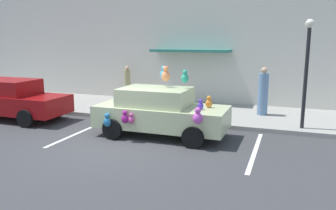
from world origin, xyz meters
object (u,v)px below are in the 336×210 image
Objects in this scene: teddy_bear_on_sidewalk at (133,105)px; parked_sedan_behind at (11,99)px; street_lamp_post at (307,62)px; pedestrian_near_shopfront at (263,93)px; plush_covered_car at (160,111)px; pedestrian_walking_past at (127,84)px.

parked_sedan_behind is at bearing -156.50° from teddy_bear_on_sidewalk.
pedestrian_near_shopfront is (-1.42, 1.64, -1.34)m from street_lamp_post.
pedestrian_near_shopfront is at bearing 18.04° from teddy_bear_on_sidewalk.
plush_covered_car reaches higher than pedestrian_near_shopfront.
pedestrian_near_shopfront reaches higher than teddy_bear_on_sidewalk.
teddy_bear_on_sidewalk is 0.47× the size of pedestrian_walking_past.
parked_sedan_behind is (-6.26, 0.18, -0.01)m from plush_covered_car.
pedestrian_walking_past is (-6.47, 1.21, -0.08)m from pedestrian_near_shopfront.
parked_sedan_behind is 1.26× the size of street_lamp_post.
pedestrian_near_shopfront is (9.14, 3.45, 0.22)m from parked_sedan_behind.
plush_covered_car is 2.54× the size of pedestrian_walking_past.
plush_covered_car is 0.93× the size of parked_sedan_behind.
street_lamp_post is at bearing 24.79° from plush_covered_car.
plush_covered_car is at bearing -46.62° from teddy_bear_on_sidewalk.
teddy_bear_on_sidewalk is at bearing -59.30° from pedestrian_walking_past.
plush_covered_car is 1.18× the size of street_lamp_post.
pedestrian_walking_past is (-1.65, 2.78, 0.42)m from teddy_bear_on_sidewalk.
teddy_bear_on_sidewalk is (-1.95, 2.06, -0.29)m from plush_covered_car.
teddy_bear_on_sidewalk is (4.32, 1.88, -0.28)m from parked_sedan_behind.
pedestrian_walking_past is at bearing 126.62° from plush_covered_car.
pedestrian_near_shopfront is at bearing 51.60° from plush_covered_car.
pedestrian_walking_past is (-3.60, 4.84, 0.12)m from plush_covered_car.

